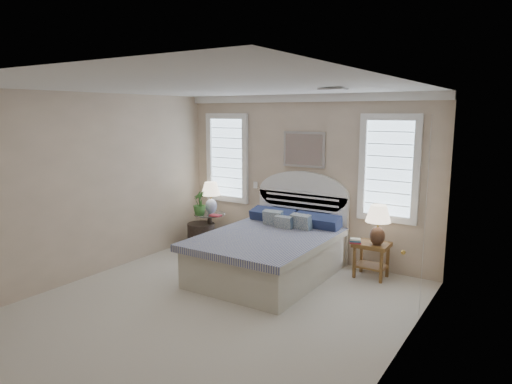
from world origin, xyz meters
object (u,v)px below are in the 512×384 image
object	(u,v)px
lamp_right	(378,220)
nightstand_right	(371,252)
bed	(272,250)
side_table_left	(210,227)
lamp_left	(211,194)
floor_pot	(201,235)

from	to	relation	value
lamp_right	nightstand_right	bearing A→B (deg)	147.90
lamp_right	bed	bearing A→B (deg)	-155.55
side_table_left	nightstand_right	xyz separation A→B (m)	(2.95, 0.10, -0.00)
lamp_left	lamp_right	bearing A→B (deg)	-0.41
nightstand_right	lamp_left	xyz separation A→B (m)	(-2.96, -0.04, 0.59)
nightstand_right	lamp_left	world-z (taller)	lamp_left
side_table_left	nightstand_right	bearing A→B (deg)	1.94
bed	floor_pot	distance (m)	1.87
side_table_left	lamp_right	world-z (taller)	lamp_right
bed	side_table_left	world-z (taller)	bed
bed	side_table_left	distance (m)	1.75
lamp_left	lamp_right	distance (m)	3.05
side_table_left	lamp_left	world-z (taller)	lamp_left
side_table_left	lamp_left	size ratio (longest dim) A/B	1.11
floor_pot	lamp_left	xyz separation A→B (m)	(0.13, 0.14, 0.75)
lamp_left	floor_pot	bearing A→B (deg)	-132.84
bed	nightstand_right	bearing A→B (deg)	28.03
bed	lamp_left	world-z (taller)	bed
nightstand_right	lamp_left	size ratio (longest dim) A/B	0.93
bed	lamp_left	distance (m)	1.88
floor_pot	lamp_left	world-z (taller)	lamp_left
floor_pot	side_table_left	bearing A→B (deg)	28.69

